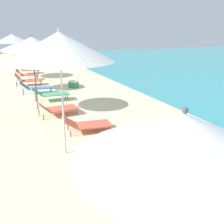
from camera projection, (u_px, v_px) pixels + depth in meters
The scene contains 15 objects.
umbrella_third at pixel (183, 138), 2.41m from camera, with size 2.08×2.08×2.45m.
lounger_third_shoreside at pixel (162, 218), 4.13m from camera, with size 1.39×0.77×0.56m.
umbrella_fourth at pixel (59, 47), 6.07m from camera, with size 2.58×2.58×3.10m.
lounger_fourth_shoreside at pixel (87, 124), 8.26m from camera, with size 1.56×0.84×0.49m.
lounger_fourth_inland at pixel (113, 154), 6.08m from camera, with size 1.32×0.75×0.62m.
umbrella_fifth at pixel (32, 44), 9.78m from camera, with size 2.18×2.18×2.87m.
lounger_fifth_shoreside at pixel (50, 93), 11.74m from camera, with size 1.64×0.71×0.63m.
lounger_fifth_inland at pixel (56, 108), 9.77m from camera, with size 1.55×0.86×0.61m.
umbrella_sixth at pixel (17, 47), 13.28m from camera, with size 1.85×1.85×2.46m.
lounger_sixth_shoreside at pixel (28, 80), 14.94m from camera, with size 1.55×0.82×0.70m.
lounger_sixth_inland at pixel (36, 87), 13.10m from camera, with size 1.62×0.70×0.62m.
umbrella_farthest at pixel (12, 39), 16.69m from camera, with size 2.23×2.23×2.81m.
lounger_farthest_shoreside at pixel (28, 69), 18.82m from camera, with size 1.57×0.63×0.61m.
lounger_farthest_inland at pixel (27, 74), 16.56m from camera, with size 1.42×0.83×0.67m.
cooler_box at pixel (74, 84), 14.40m from camera, with size 0.54×0.59×0.37m.
Camera 1 is at (-1.78, 6.04, 3.11)m, focal length 42.21 mm.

